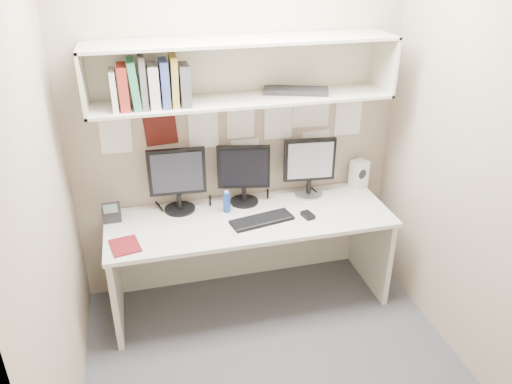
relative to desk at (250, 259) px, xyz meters
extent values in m
cube|color=#404044|center=(0.00, -0.65, -0.37)|extent=(2.40, 2.00, 0.01)
cube|color=gray|center=(0.00, 0.35, 0.93)|extent=(2.40, 0.02, 2.60)
cube|color=gray|center=(0.00, -1.65, 0.93)|extent=(2.40, 0.02, 2.60)
cube|color=gray|center=(-1.20, -0.65, 0.93)|extent=(0.02, 2.00, 2.60)
cube|color=gray|center=(1.20, -0.65, 0.93)|extent=(0.02, 2.00, 2.60)
cube|color=beige|center=(0.00, -0.01, 0.35)|extent=(2.00, 0.70, 0.03)
cube|color=beige|center=(0.00, 0.32, -0.02)|extent=(1.96, 0.02, 0.70)
cube|color=beige|center=(0.00, 0.16, 1.16)|extent=(2.00, 0.38, 0.02)
cube|color=beige|center=(0.00, 0.16, 1.54)|extent=(2.00, 0.38, 0.02)
cube|color=beige|center=(0.00, 0.34, 1.35)|extent=(2.00, 0.02, 0.40)
cube|color=beige|center=(-0.99, 0.16, 1.35)|extent=(0.02, 0.38, 0.40)
cube|color=beige|center=(0.99, 0.16, 1.35)|extent=(0.02, 0.38, 0.40)
cylinder|color=black|center=(-0.47, 0.21, 0.37)|extent=(0.22, 0.22, 0.02)
cylinder|color=black|center=(-0.47, 0.21, 0.44)|extent=(0.04, 0.04, 0.11)
cube|color=black|center=(-0.47, 0.22, 0.66)|extent=(0.40, 0.05, 0.34)
cube|color=black|center=(-0.47, 0.20, 0.66)|extent=(0.35, 0.02, 0.29)
cylinder|color=black|center=(0.01, 0.21, 0.37)|extent=(0.21, 0.21, 0.02)
cylinder|color=black|center=(0.01, 0.21, 0.43)|extent=(0.03, 0.03, 0.11)
cube|color=black|center=(0.01, 0.22, 0.65)|extent=(0.38, 0.11, 0.32)
cube|color=black|center=(0.01, 0.20, 0.65)|extent=(0.33, 0.07, 0.28)
cylinder|color=#A5A5AA|center=(0.51, 0.21, 0.37)|extent=(0.21, 0.21, 0.02)
cylinder|color=black|center=(0.51, 0.21, 0.43)|extent=(0.03, 0.03, 0.11)
cube|color=black|center=(0.51, 0.22, 0.65)|extent=(0.39, 0.07, 0.33)
cube|color=silver|center=(0.51, 0.20, 0.65)|extent=(0.34, 0.04, 0.28)
cube|color=black|center=(0.06, -0.09, 0.37)|extent=(0.46, 0.24, 0.02)
cube|color=black|center=(0.39, -0.11, 0.38)|extent=(0.09, 0.11, 0.03)
cube|color=silver|center=(0.94, 0.25, 0.47)|extent=(0.14, 0.14, 0.22)
cylinder|color=black|center=(0.94, 0.19, 0.50)|extent=(0.07, 0.03, 0.08)
cylinder|color=navy|center=(-0.14, 0.11, 0.44)|extent=(0.05, 0.05, 0.15)
cylinder|color=white|center=(-0.14, 0.11, 0.52)|extent=(0.03, 0.03, 0.02)
cube|color=maroon|center=(-0.86, -0.19, 0.37)|extent=(0.21, 0.24, 0.01)
cube|color=black|center=(-0.94, 0.18, 0.42)|extent=(0.13, 0.11, 0.11)
cube|color=#4C6659|center=(-0.94, 0.12, 0.48)|extent=(0.09, 0.01, 0.06)
cube|color=silver|center=(-0.82, 0.11, 1.29)|extent=(0.03, 0.20, 0.24)
cube|color=maroon|center=(-0.76, 0.11, 1.31)|extent=(0.06, 0.20, 0.27)
cube|color=#2A7E50|center=(-0.69, 0.11, 1.32)|extent=(0.05, 0.20, 0.30)
cube|color=#504F54|center=(-0.64, 0.11, 1.33)|extent=(0.04, 0.20, 0.32)
cube|color=beige|center=(-0.58, 0.11, 1.30)|extent=(0.06, 0.20, 0.26)
cube|color=navy|center=(-0.51, 0.11, 1.32)|extent=(0.05, 0.20, 0.29)
cube|color=olive|center=(-0.45, 0.11, 1.33)|extent=(0.04, 0.20, 0.31)
cube|color=#444346|center=(-0.39, 0.11, 1.30)|extent=(0.06, 0.20, 0.25)
cube|color=black|center=(0.37, 0.19, 1.19)|extent=(0.47, 0.31, 0.03)
camera|label=1|loc=(-0.71, -2.98, 2.11)|focal=35.00mm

